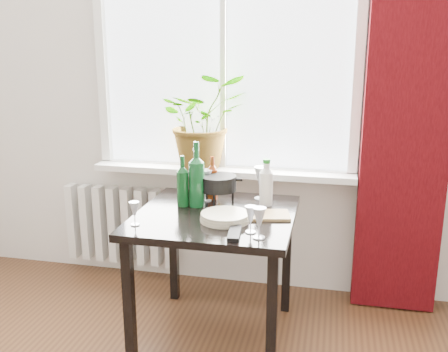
% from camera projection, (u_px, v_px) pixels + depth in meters
% --- Properties ---
extents(window, '(1.72, 0.08, 1.62)m').
position_uv_depth(window, '(224.00, 49.00, 3.14)').
color(window, white).
rests_on(window, ground).
extents(windowsill, '(1.72, 0.20, 0.04)m').
position_uv_depth(windowsill, '(222.00, 171.00, 3.27)').
color(windowsill, white).
rests_on(windowsill, ground).
extents(curtain, '(0.50, 0.12, 2.56)m').
position_uv_depth(curtain, '(409.00, 104.00, 2.89)').
color(curtain, '#320407').
rests_on(curtain, ground).
extents(radiator, '(0.80, 0.10, 0.55)m').
position_uv_depth(radiator, '(121.00, 225.00, 3.57)').
color(radiator, silver).
rests_on(radiator, ground).
extents(table, '(0.85, 0.85, 0.74)m').
position_uv_depth(table, '(215.00, 229.00, 2.73)').
color(table, black).
rests_on(table, ground).
extents(potted_plant, '(0.70, 0.67, 0.61)m').
position_uv_depth(potted_plant, '(203.00, 121.00, 3.23)').
color(potted_plant, '#22731E').
rests_on(potted_plant, windowsill).
extents(wine_bottle_left, '(0.07, 0.07, 0.29)m').
position_uv_depth(wine_bottle_left, '(183.00, 181.00, 2.80)').
color(wine_bottle_left, '#0B3B16').
rests_on(wine_bottle_left, table).
extents(wine_bottle_right, '(0.10, 0.10, 0.38)m').
position_uv_depth(wine_bottle_right, '(197.00, 174.00, 2.78)').
color(wine_bottle_right, '#0C3E1A').
rests_on(wine_bottle_right, table).
extents(bottle_amber, '(0.07, 0.07, 0.26)m').
position_uv_depth(bottle_amber, '(212.00, 178.00, 2.93)').
color(bottle_amber, maroon).
rests_on(bottle_amber, table).
extents(cleaning_bottle, '(0.10, 0.10, 0.27)m').
position_uv_depth(cleaning_bottle, '(266.00, 182.00, 2.82)').
color(cleaning_bottle, silver).
rests_on(cleaning_bottle, table).
extents(wineglass_front_right, '(0.08, 0.08, 0.15)m').
position_uv_depth(wineglass_front_right, '(259.00, 223.00, 2.33)').
color(wineglass_front_right, silver).
rests_on(wineglass_front_right, table).
extents(wineglass_far_right, '(0.07, 0.07, 0.14)m').
position_uv_depth(wineglass_far_right, '(251.00, 219.00, 2.41)').
color(wineglass_far_right, silver).
rests_on(wineglass_far_right, table).
extents(wineglass_back_center, '(0.11, 0.11, 0.20)m').
position_uv_depth(wineglass_back_center, '(261.00, 182.00, 2.94)').
color(wineglass_back_center, silver).
rests_on(wineglass_back_center, table).
extents(wineglass_back_left, '(0.10, 0.10, 0.19)m').
position_uv_depth(wineglass_back_left, '(205.00, 185.00, 2.91)').
color(wineglass_back_left, silver).
rests_on(wineglass_back_left, table).
extents(wineglass_front_left, '(0.06, 0.06, 0.12)m').
position_uv_depth(wineglass_front_left, '(135.00, 213.00, 2.51)').
color(wineglass_front_left, silver).
rests_on(wineglass_front_left, table).
extents(plate_stack, '(0.30, 0.30, 0.04)m').
position_uv_depth(plate_stack, '(225.00, 217.00, 2.58)').
color(plate_stack, beige).
rests_on(plate_stack, table).
extents(fondue_pot, '(0.31, 0.29, 0.17)m').
position_uv_depth(fondue_pot, '(218.00, 190.00, 2.85)').
color(fondue_pot, black).
rests_on(fondue_pot, table).
extents(tv_remote, '(0.08, 0.19, 0.02)m').
position_uv_depth(tv_remote, '(234.00, 233.00, 2.39)').
color(tv_remote, black).
rests_on(tv_remote, table).
extents(cutting_board, '(0.29, 0.22, 0.01)m').
position_uv_depth(cutting_board, '(265.00, 215.00, 2.65)').
color(cutting_board, olive).
rests_on(cutting_board, table).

